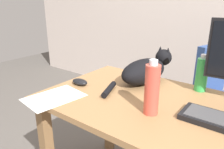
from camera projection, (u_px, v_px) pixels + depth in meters
desk at (166, 125)px, 1.11m from camera, size 1.33×0.73×0.71m
office_chair at (222, 113)px, 1.69m from camera, size 0.50×0.48×0.89m
cat at (146, 70)px, 1.36m from camera, size 0.24×0.61×0.20m
computer_mouse at (80, 82)px, 1.34m from camera, size 0.11×0.06×0.04m
paper_sheet at (54, 97)px, 1.17m from camera, size 0.25×0.32×0.00m
water_bottle at (202, 74)px, 1.23m from camera, size 0.07×0.07×0.21m
spray_bottle at (152, 89)px, 0.97m from camera, size 0.07×0.07×0.26m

